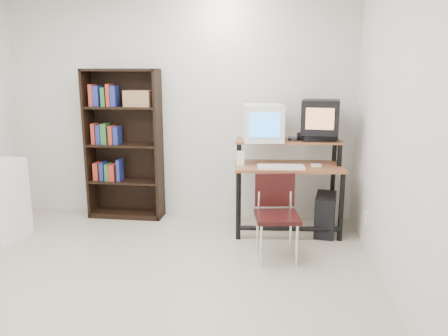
# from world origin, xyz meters

# --- Properties ---
(floor) EXTENTS (4.00, 4.00, 0.01)m
(floor) POSITION_xyz_m (0.00, 0.00, -0.01)
(floor) COLOR #BCB49C
(floor) RESTS_ON ground
(back_wall) EXTENTS (4.00, 0.01, 2.60)m
(back_wall) POSITION_xyz_m (0.00, 2.00, 1.30)
(back_wall) COLOR silver
(back_wall) RESTS_ON floor
(right_wall) EXTENTS (0.01, 4.00, 2.60)m
(right_wall) POSITION_xyz_m (2.00, 0.00, 1.30)
(right_wall) COLOR silver
(right_wall) RESTS_ON floor
(computer_desk) EXTENTS (1.15, 0.63, 0.98)m
(computer_desk) POSITION_xyz_m (1.25, 1.54, 0.68)
(computer_desk) COLOR #945530
(computer_desk) RESTS_ON floor
(crt_monitor) EXTENTS (0.46, 0.46, 0.38)m
(crt_monitor) POSITION_xyz_m (0.97, 1.61, 1.16)
(crt_monitor) COLOR white
(crt_monitor) RESTS_ON computer_desk
(vcr) EXTENTS (0.41, 0.34, 0.08)m
(vcr) POSITION_xyz_m (1.55, 1.67, 1.01)
(vcr) COLOR black
(vcr) RESTS_ON computer_desk
(crt_tv) EXTENTS (0.42, 0.42, 0.35)m
(crt_tv) POSITION_xyz_m (1.57, 1.64, 1.23)
(crt_tv) COLOR black
(crt_tv) RESTS_ON vcr
(cd_spindle) EXTENTS (0.14, 0.14, 0.05)m
(cd_spindle) POSITION_xyz_m (1.30, 1.60, 0.99)
(cd_spindle) COLOR #26262B
(cd_spindle) RESTS_ON computer_desk
(keyboard) EXTENTS (0.48, 0.24, 0.03)m
(keyboard) POSITION_xyz_m (1.17, 1.38, 0.74)
(keyboard) COLOR white
(keyboard) RESTS_ON computer_desk
(mousepad) EXTENTS (0.25, 0.22, 0.01)m
(mousepad) POSITION_xyz_m (1.54, 1.47, 0.72)
(mousepad) COLOR black
(mousepad) RESTS_ON computer_desk
(mouse) EXTENTS (0.11, 0.07, 0.03)m
(mouse) POSITION_xyz_m (1.53, 1.48, 0.74)
(mouse) COLOR white
(mouse) RESTS_ON mousepad
(desk_speaker) EXTENTS (0.08, 0.08, 0.17)m
(desk_speaker) POSITION_xyz_m (0.75, 1.47, 0.80)
(desk_speaker) COLOR white
(desk_speaker) RESTS_ON computer_desk
(pc_tower) EXTENTS (0.27, 0.48, 0.42)m
(pc_tower) POSITION_xyz_m (1.65, 1.52, 0.21)
(pc_tower) COLOR black
(pc_tower) RESTS_ON floor
(school_chair) EXTENTS (0.44, 0.44, 0.77)m
(school_chair) POSITION_xyz_m (1.13, 0.84, 0.47)
(school_chair) COLOR black
(school_chair) RESTS_ON floor
(bookshelf) EXTENTS (0.87, 0.30, 1.72)m
(bookshelf) POSITION_xyz_m (-0.63, 1.86, 0.89)
(bookshelf) COLOR black
(bookshelf) RESTS_ON floor
(wall_outlet) EXTENTS (0.02, 0.08, 0.12)m
(wall_outlet) POSITION_xyz_m (1.99, 1.15, 0.30)
(wall_outlet) COLOR beige
(wall_outlet) RESTS_ON right_wall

